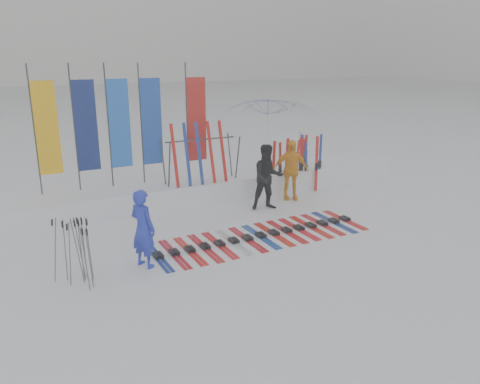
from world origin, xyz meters
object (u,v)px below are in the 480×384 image
person_black (268,177)px  ski_rack (201,154)px  person_blue (143,229)px  ski_row (261,236)px  person_yellow (290,170)px  tent_canopy (270,137)px

person_black → ski_rack: size_ratio=0.86×
person_blue → ski_row: size_ratio=0.31×
person_black → ski_row: 2.22m
ski_row → ski_rack: (-0.16, 3.03, 1.35)m
person_black → person_yellow: bearing=37.9°
person_blue → person_black: 4.39m
tent_canopy → ski_rack: 3.51m
ski_rack → tent_canopy: bearing=26.6°
person_black → ski_rack: bearing=148.2°
person_black → person_yellow: person_black is taller
ski_row → tent_canopy: bearing=57.1°
tent_canopy → ski_row: tent_canopy is taller
person_yellow → tent_canopy: tent_canopy is taller
person_black → ski_row: bearing=-111.3°
person_yellow → ski_rack: bearing=-178.3°
person_black → person_yellow: size_ratio=1.02×
ski_row → ski_rack: ski_rack is taller
person_black → ski_rack: 1.96m
person_blue → ski_rack: (2.61, 3.28, 0.60)m
tent_canopy → person_blue: bearing=-139.8°
ski_row → person_blue: bearing=-174.8°
person_yellow → ski_row: size_ratio=0.34×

